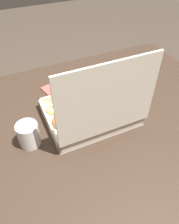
# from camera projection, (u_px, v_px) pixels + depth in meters

# --- Properties ---
(ground_plane) EXTENTS (8.00, 8.00, 0.00)m
(ground_plane) POSITION_uv_depth(u_px,v_px,m) (95.00, 200.00, 1.39)
(ground_plane) COLOR #42382D
(dining_table) EXTENTS (1.22, 0.95, 0.74)m
(dining_table) POSITION_uv_depth(u_px,v_px,m) (98.00, 132.00, 0.96)
(dining_table) COLOR #38281E
(dining_table) RESTS_ON ground_plane
(donut_box) EXTENTS (0.35, 0.28, 0.32)m
(donut_box) POSITION_uv_depth(u_px,v_px,m) (92.00, 112.00, 0.83)
(donut_box) COLOR white
(donut_box) RESTS_ON dining_table
(coffee_mug) EXTENTS (0.08, 0.08, 0.09)m
(coffee_mug) POSITION_uv_depth(u_px,v_px,m) (28.00, 134.00, 0.76)
(coffee_mug) COLOR white
(coffee_mug) RESTS_ON dining_table
(paper_napkin) EXTENTS (0.13, 0.10, 0.01)m
(paper_napkin) POSITION_uv_depth(u_px,v_px,m) (55.00, 87.00, 1.04)
(paper_napkin) COLOR #CC4C47
(paper_napkin) RESTS_ON dining_table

